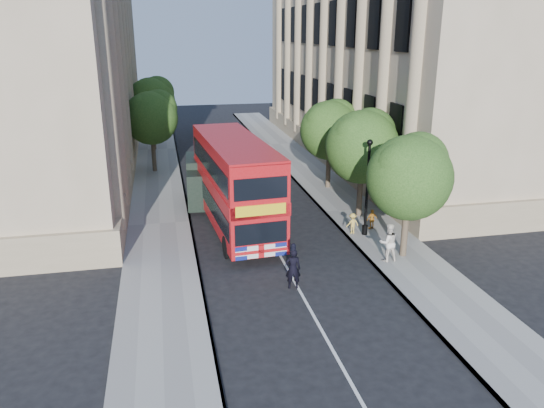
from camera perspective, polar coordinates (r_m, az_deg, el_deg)
ground at (r=22.28m, az=3.44°, el=-10.09°), size 120.00×120.00×0.00m
pavement_right at (r=32.67m, az=8.58°, el=-0.70°), size 3.50×80.00×0.12m
pavement_left at (r=30.73m, az=-11.99°, el=-2.14°), size 3.50×80.00×0.12m
building_right at (r=46.97m, az=12.60°, el=15.95°), size 12.00×38.00×18.00m
building_left at (r=43.73m, az=-23.93°, el=14.73°), size 12.00×38.00×18.00m
tree_right_near at (r=25.39m, az=14.64°, el=3.25°), size 4.00×4.00×6.08m
tree_right_mid at (r=30.68m, az=9.75°, el=6.50°), size 4.20×4.20×6.37m
tree_right_far at (r=36.25m, az=6.28°, el=8.23°), size 4.00×4.00×6.15m
tree_left_far at (r=41.37m, az=-12.84°, el=9.31°), size 4.00×4.00×6.30m
tree_left_back at (r=49.26m, az=-12.82°, el=11.00°), size 4.20×4.20×6.65m
lamp_post at (r=28.12m, az=10.18°, el=1.32°), size 0.32×0.32×5.16m
double_decker_bus at (r=28.77m, az=-4.00°, el=2.40°), size 3.62×10.83×4.92m
box_van at (r=33.55m, az=-7.34°, el=2.31°), size 2.33×5.19×2.91m
police_constable at (r=22.69m, az=2.28°, el=-6.97°), size 0.71×0.52×1.80m
woman_pedestrian at (r=25.55m, az=12.40°, el=-4.05°), size 0.92×0.73×1.86m
child_a at (r=29.54m, az=10.71°, el=-1.61°), size 0.70×0.41×1.13m
child_b at (r=28.74m, az=8.65°, el=-2.07°), size 0.78×0.51×1.12m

